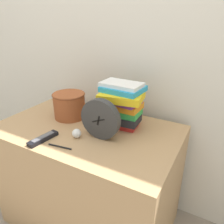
{
  "coord_description": "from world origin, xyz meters",
  "views": [
    {
      "loc": [
        0.66,
        -0.58,
        1.29
      ],
      "look_at": [
        0.15,
        0.35,
        0.82
      ],
      "focal_mm": 35.0,
      "sensor_mm": 36.0,
      "label": 1
    }
  ],
  "objects_px": {
    "basket": "(69,105)",
    "tv_remote": "(43,138)",
    "book_stack": "(122,104)",
    "pen": "(59,146)",
    "crumpled_paper_ball": "(77,133)",
    "desk_clock": "(100,119)"
  },
  "relations": [
    {
      "from": "basket",
      "to": "crumpled_paper_ball",
      "type": "relative_size",
      "value": 4.18
    },
    {
      "from": "book_stack",
      "to": "pen",
      "type": "height_order",
      "value": "book_stack"
    },
    {
      "from": "tv_remote",
      "to": "pen",
      "type": "distance_m",
      "value": 0.12
    },
    {
      "from": "basket",
      "to": "book_stack",
      "type": "bearing_deg",
      "value": 7.73
    },
    {
      "from": "basket",
      "to": "crumpled_paper_ball",
      "type": "distance_m",
      "value": 0.27
    },
    {
      "from": "tv_remote",
      "to": "pen",
      "type": "bearing_deg",
      "value": -4.53
    },
    {
      "from": "basket",
      "to": "tv_remote",
      "type": "bearing_deg",
      "value": -78.47
    },
    {
      "from": "crumpled_paper_ball",
      "to": "pen",
      "type": "bearing_deg",
      "value": -98.71
    },
    {
      "from": "crumpled_paper_ball",
      "to": "desk_clock",
      "type": "bearing_deg",
      "value": 27.86
    },
    {
      "from": "basket",
      "to": "crumpled_paper_ball",
      "type": "bearing_deg",
      "value": -43.84
    },
    {
      "from": "desk_clock",
      "to": "book_stack",
      "type": "height_order",
      "value": "book_stack"
    },
    {
      "from": "tv_remote",
      "to": "pen",
      "type": "height_order",
      "value": "tv_remote"
    },
    {
      "from": "book_stack",
      "to": "crumpled_paper_ball",
      "type": "height_order",
      "value": "book_stack"
    },
    {
      "from": "tv_remote",
      "to": "book_stack",
      "type": "bearing_deg",
      "value": 50.62
    },
    {
      "from": "basket",
      "to": "tv_remote",
      "type": "relative_size",
      "value": 1.16
    },
    {
      "from": "desk_clock",
      "to": "basket",
      "type": "height_order",
      "value": "desk_clock"
    },
    {
      "from": "desk_clock",
      "to": "pen",
      "type": "distance_m",
      "value": 0.24
    },
    {
      "from": "basket",
      "to": "tv_remote",
      "type": "distance_m",
      "value": 0.31
    },
    {
      "from": "desk_clock",
      "to": "crumpled_paper_ball",
      "type": "bearing_deg",
      "value": -152.14
    },
    {
      "from": "book_stack",
      "to": "basket",
      "type": "xyz_separation_m",
      "value": [
        -0.34,
        -0.05,
        -0.05
      ]
    },
    {
      "from": "book_stack",
      "to": "pen",
      "type": "distance_m",
      "value": 0.4
    },
    {
      "from": "book_stack",
      "to": "pen",
      "type": "bearing_deg",
      "value": -115.06
    }
  ]
}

